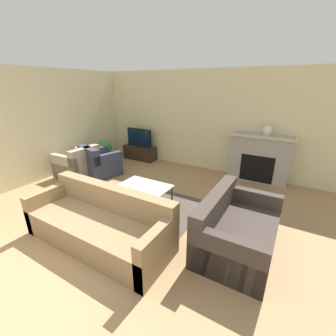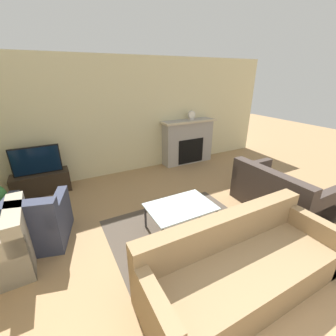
{
  "view_description": "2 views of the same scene",
  "coord_description": "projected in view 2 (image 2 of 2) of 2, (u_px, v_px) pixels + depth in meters",
  "views": [
    {
      "loc": [
        2.64,
        -0.81,
        2.31
      ],
      "look_at": [
        0.56,
        2.74,
        0.78
      ],
      "focal_mm": 24.0,
      "sensor_mm": 36.0,
      "label": 1
    },
    {
      "loc": [
        -1.35,
        -0.11,
        2.31
      ],
      "look_at": [
        0.38,
        3.16,
        0.75
      ],
      "focal_mm": 24.0,
      "sensor_mm": 36.0,
      "label": 2
    }
  ],
  "objects": [
    {
      "name": "couch_loveseat",
      "position": [
        279.0,
        194.0,
        4.07
      ],
      "size": [
        0.97,
        1.55,
        0.82
      ],
      "rotation": [
        0.0,
        0.0,
        1.57
      ],
      "color": "#3D332D",
      "rests_on": "ground_plane"
    },
    {
      "name": "area_rug",
      "position": [
        184.0,
        234.0,
        3.5
      ],
      "size": [
        2.21,
        1.89,
        0.0
      ],
      "color": "#4C4238",
      "rests_on": "ground_plane"
    },
    {
      "name": "coffee_table",
      "position": [
        181.0,
        208.0,
        3.46
      ],
      "size": [
        1.01,
        0.69,
        0.43
      ],
      "color": "#333338",
      "rests_on": "ground_plane"
    },
    {
      "name": "wall_back",
      "position": [
        114.0,
        119.0,
        5.19
      ],
      "size": [
        8.75,
        0.06,
        2.7
      ],
      "color": "beige",
      "rests_on": "ground_plane"
    },
    {
      "name": "fireplace",
      "position": [
        188.0,
        141.0,
        6.13
      ],
      "size": [
        1.52,
        0.42,
        1.18
      ],
      "color": "#9E9993",
      "rests_on": "ground_plane"
    },
    {
      "name": "tv_stand",
      "position": [
        42.0,
        183.0,
        4.64
      ],
      "size": [
        1.08,
        0.4,
        0.44
      ],
      "color": "#2D2319",
      "rests_on": "ground_plane"
    },
    {
      "name": "armchair_accent",
      "position": [
        35.0,
        225.0,
        3.23
      ],
      "size": [
        1.02,
        1.01,
        0.82
      ],
      "rotation": [
        0.0,
        0.0,
        2.88
      ],
      "color": "#33384C",
      "rests_on": "ground_plane"
    },
    {
      "name": "tv",
      "position": [
        36.0,
        160.0,
        4.45
      ],
      "size": [
        0.89,
        0.06,
        0.56
      ],
      "color": "black",
      "rests_on": "tv_stand"
    },
    {
      "name": "couch_sectional",
      "position": [
        240.0,
        267.0,
        2.54
      ],
      "size": [
        2.34,
        0.88,
        0.82
      ],
      "color": "#8C704C",
      "rests_on": "ground_plane"
    },
    {
      "name": "mantel_clock",
      "position": [
        191.0,
        115.0,
        5.91
      ],
      "size": [
        0.2,
        0.07,
        0.23
      ],
      "color": "beige",
      "rests_on": "fireplace"
    }
  ]
}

